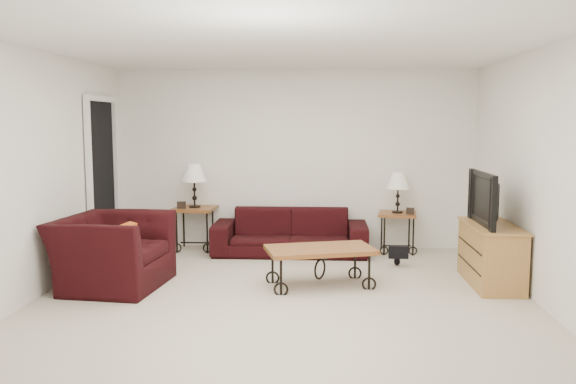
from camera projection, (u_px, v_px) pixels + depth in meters
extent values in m
plane|color=beige|center=(284.00, 297.00, 6.07)|extent=(5.00, 5.00, 0.00)
cube|color=white|center=(295.00, 159.00, 8.41)|extent=(5.00, 0.02, 2.50)
cube|color=white|center=(256.00, 214.00, 3.45)|extent=(5.00, 0.02, 2.50)
cube|color=white|center=(39.00, 174.00, 6.07)|extent=(0.02, 5.00, 2.50)
cube|color=white|center=(541.00, 177.00, 5.78)|extent=(0.02, 5.00, 2.50)
plane|color=white|center=(284.00, 47.00, 5.78)|extent=(5.00, 5.00, 0.00)
cube|color=black|center=(102.00, 181.00, 7.73)|extent=(0.08, 0.94, 2.04)
imported|color=black|center=(290.00, 232.00, 8.04)|extent=(2.06, 0.81, 0.60)
cube|color=brown|center=(195.00, 229.00, 8.30)|extent=(0.59, 0.59, 0.60)
cube|color=brown|center=(397.00, 233.00, 8.14)|extent=(0.57, 0.57, 0.55)
cube|color=black|center=(181.00, 205.00, 8.12)|extent=(0.12, 0.03, 0.10)
cube|color=black|center=(410.00, 211.00, 7.95)|extent=(0.11, 0.05, 0.09)
cube|color=brown|center=(320.00, 267.00, 6.47)|extent=(1.26, 0.90, 0.43)
imported|color=black|center=(113.00, 252.00, 6.44)|extent=(1.16, 1.29, 0.77)
cube|color=#CC5C1A|center=(124.00, 240.00, 6.36)|extent=(0.13, 0.36, 0.35)
cube|color=#BA7B45|center=(491.00, 255.00, 6.53)|extent=(0.46, 1.11, 0.67)
imported|color=black|center=(491.00, 198.00, 6.46)|extent=(0.13, 1.00, 0.57)
ellipsoid|color=black|center=(397.00, 247.00, 7.40)|extent=(0.45, 0.40, 0.47)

